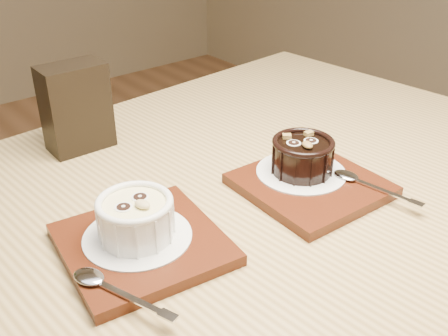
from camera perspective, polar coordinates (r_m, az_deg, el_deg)
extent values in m
cube|color=olive|center=(0.73, -0.12, -5.04)|extent=(1.26, 0.89, 0.04)
cylinder|color=olive|center=(1.47, 5.95, -3.18)|extent=(0.06, 0.06, 0.71)
cube|color=#4D1D0C|center=(0.64, -8.86, -8.21)|extent=(0.20, 0.20, 0.01)
cylinder|color=white|center=(0.64, -9.39, -7.35)|extent=(0.13, 0.13, 0.00)
cylinder|color=white|center=(0.62, -9.56, -5.62)|extent=(0.09, 0.09, 0.04)
cylinder|color=#EFE292|center=(0.61, -9.72, -3.97)|extent=(0.07, 0.07, 0.00)
torus|color=white|center=(0.61, -9.75, -3.70)|extent=(0.09, 0.09, 0.01)
cylinder|color=black|center=(0.61, -10.89, -4.15)|extent=(0.02, 0.02, 0.00)
cylinder|color=black|center=(0.62, -9.13, -3.08)|extent=(0.02, 0.02, 0.00)
ellipsoid|color=tan|center=(0.60, -8.87, -3.91)|extent=(0.02, 0.02, 0.01)
cube|color=#4D1D0C|center=(0.75, 9.37, -1.84)|extent=(0.19, 0.19, 0.01)
cylinder|color=white|center=(0.77, 8.39, -0.42)|extent=(0.13, 0.13, 0.00)
cylinder|color=black|center=(0.76, 8.51, 1.11)|extent=(0.08, 0.08, 0.04)
cylinder|color=black|center=(0.75, 8.63, 2.54)|extent=(0.07, 0.07, 0.00)
torus|color=black|center=(0.75, 8.65, 2.78)|extent=(0.09, 0.09, 0.01)
cylinder|color=black|center=(0.74, 7.60, 2.76)|extent=(0.02, 0.02, 0.00)
cylinder|color=black|center=(0.75, 9.46, 2.99)|extent=(0.02, 0.02, 0.00)
ellipsoid|color=brown|center=(0.73, 9.07, 2.51)|extent=(0.02, 0.02, 0.01)
cube|color=brown|center=(0.76, 6.86, 3.45)|extent=(0.02, 0.02, 0.01)
cube|color=brown|center=(0.77, 9.21, 3.73)|extent=(0.01, 0.01, 0.01)
cube|color=black|center=(0.87, -15.80, 6.35)|extent=(0.10, 0.06, 0.14)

